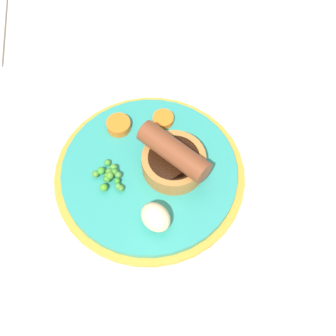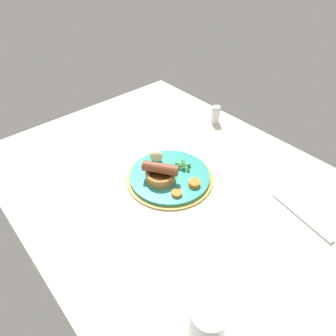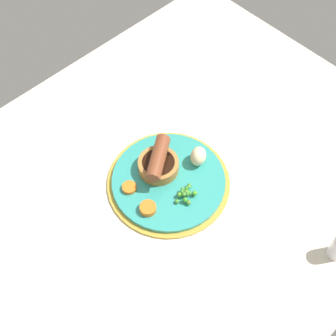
{
  "view_description": "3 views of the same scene",
  "coord_description": "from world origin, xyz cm",
  "px_view_note": "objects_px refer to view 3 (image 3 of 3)",
  "views": [
    {
      "loc": [
        -37.44,
        6.85,
        67.05
      ],
      "look_at": [
        -4.65,
        -2.24,
        5.73
      ],
      "focal_mm": 60.0,
      "sensor_mm": 36.0,
      "label": 1
    },
    {
      "loc": [
        42.93,
        -41.52,
        60.84
      ],
      "look_at": [
        -4.43,
        -0.09,
        6.52
      ],
      "focal_mm": 32.0,
      "sensor_mm": 36.0,
      "label": 2
    },
    {
      "loc": [
        29.61,
        34.83,
        83.35
      ],
      "look_at": [
        -4.8,
        -1.2,
        6.14
      ],
      "focal_mm": 50.0,
      "sensor_mm": 36.0,
      "label": 3
    }
  ],
  "objects_px": {
    "dinner_plate": "(168,181)",
    "pea_pile": "(186,194)",
    "potato_chunk_0": "(198,156)",
    "carrot_slice_0": "(148,208)",
    "carrot_slice_2": "(129,188)",
    "sausage_pudding": "(158,163)"
  },
  "relations": [
    {
      "from": "pea_pile",
      "to": "potato_chunk_0",
      "type": "xyz_separation_m",
      "value": [
        -0.08,
        -0.04,
        0.01
      ]
    },
    {
      "from": "dinner_plate",
      "to": "sausage_pudding",
      "type": "xyz_separation_m",
      "value": [
        -0.0,
        -0.03,
        0.03
      ]
    },
    {
      "from": "carrot_slice_2",
      "to": "sausage_pudding",
      "type": "bearing_deg",
      "value": 175.39
    },
    {
      "from": "potato_chunk_0",
      "to": "carrot_slice_0",
      "type": "relative_size",
      "value": 1.24
    },
    {
      "from": "dinner_plate",
      "to": "carrot_slice_2",
      "type": "height_order",
      "value": "carrot_slice_2"
    },
    {
      "from": "sausage_pudding",
      "to": "pea_pile",
      "type": "bearing_deg",
      "value": -128.03
    },
    {
      "from": "sausage_pudding",
      "to": "potato_chunk_0",
      "type": "relative_size",
      "value": 2.44
    },
    {
      "from": "dinner_plate",
      "to": "pea_pile",
      "type": "distance_m",
      "value": 0.06
    },
    {
      "from": "sausage_pudding",
      "to": "carrot_slice_0",
      "type": "bearing_deg",
      "value": -179.46
    },
    {
      "from": "pea_pile",
      "to": "carrot_slice_0",
      "type": "xyz_separation_m",
      "value": [
        0.07,
        -0.03,
        -0.0
      ]
    },
    {
      "from": "potato_chunk_0",
      "to": "carrot_slice_0",
      "type": "distance_m",
      "value": 0.15
    },
    {
      "from": "dinner_plate",
      "to": "sausage_pudding",
      "type": "distance_m",
      "value": 0.04
    },
    {
      "from": "pea_pile",
      "to": "carrot_slice_2",
      "type": "xyz_separation_m",
      "value": [
        0.07,
        -0.09,
        -0.01
      ]
    },
    {
      "from": "potato_chunk_0",
      "to": "carrot_slice_2",
      "type": "xyz_separation_m",
      "value": [
        0.14,
        -0.05,
        -0.02
      ]
    },
    {
      "from": "sausage_pudding",
      "to": "carrot_slice_2",
      "type": "distance_m",
      "value": 0.07
    },
    {
      "from": "sausage_pudding",
      "to": "dinner_plate",
      "type": "bearing_deg",
      "value": -128.99
    },
    {
      "from": "potato_chunk_0",
      "to": "sausage_pudding",
      "type": "bearing_deg",
      "value": -31.04
    },
    {
      "from": "carrot_slice_2",
      "to": "carrot_slice_0",
      "type": "bearing_deg",
      "value": 85.15
    },
    {
      "from": "pea_pile",
      "to": "carrot_slice_0",
      "type": "distance_m",
      "value": 0.08
    },
    {
      "from": "sausage_pudding",
      "to": "potato_chunk_0",
      "type": "bearing_deg",
      "value": -65.27
    },
    {
      "from": "potato_chunk_0",
      "to": "pea_pile",
      "type": "bearing_deg",
      "value": 28.02
    },
    {
      "from": "carrot_slice_0",
      "to": "pea_pile",
      "type": "bearing_deg",
      "value": 158.59
    }
  ]
}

